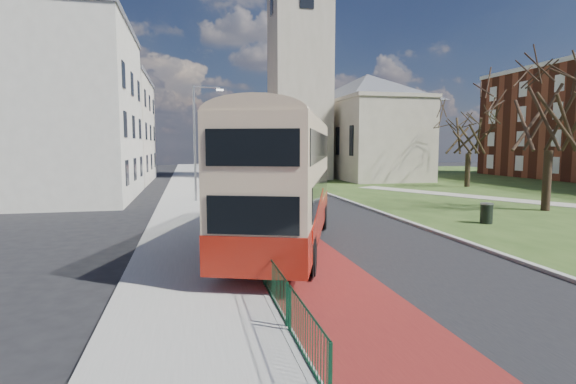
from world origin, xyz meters
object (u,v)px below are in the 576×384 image
object	(u,v)px
winter_tree_far	(469,127)
streetlamp	(197,137)
winter_tree_near	(552,102)
bus	(285,174)
litter_bin	(487,213)

from	to	relation	value
winter_tree_far	streetlamp	bearing A→B (deg)	-166.62
winter_tree_near	bus	bearing A→B (deg)	-160.86
bus	winter_tree_far	distance (m)	31.04
bus	litter_bin	size ratio (longest dim) A/B	11.94
winter_tree_near	litter_bin	world-z (taller)	winter_tree_near
streetlamp	winter_tree_near	world-z (taller)	winter_tree_near
bus	winter_tree_near	size ratio (longest dim) A/B	1.32
streetlamp	winter_tree_near	xyz separation A→B (m)	(20.71, -8.98, 2.00)
streetlamp	litter_bin	world-z (taller)	streetlamp
winter_tree_far	litter_bin	xyz separation A→B (m)	(-11.30, -18.27, -5.16)
streetlamp	winter_tree_near	distance (m)	22.66
streetlamp	winter_tree_far	size ratio (longest dim) A/B	0.97
streetlamp	litter_bin	bearing A→B (deg)	-40.57
streetlamp	winter_tree_far	xyz separation A→B (m)	(25.54, 6.08, 1.13)
bus	litter_bin	bearing A→B (deg)	34.42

